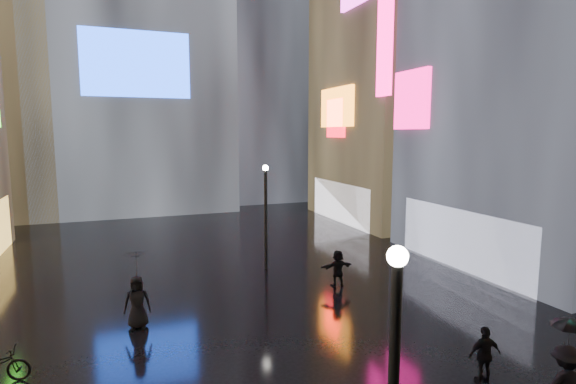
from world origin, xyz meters
TOP-DOWN VIEW (x-y plane):
  - ground at (0.00, 20.00)m, footprint 140.00×140.00m
  - building_right_far at (15.98, 30.00)m, footprint 10.28×12.00m
  - tower_flank_right at (9.00, 46.00)m, footprint 12.00×12.00m
  - lamp_far at (2.03, 20.44)m, footprint 0.30×0.30m
  - pedestrian_3 at (4.38, 8.55)m, footprint 0.97×0.54m
  - pedestrian_4 at (-4.25, 15.50)m, footprint 0.97×0.70m
  - pedestrian_5 at (4.21, 16.90)m, footprint 1.51×0.48m
  - umbrella_1 at (4.77, 6.53)m, footprint 1.11×1.11m
  - umbrella_2 at (-4.25, 15.50)m, footprint 1.38×1.38m

SIDE VIEW (x-z plane):
  - ground at x=0.00m, z-range 0.00..0.00m
  - pedestrian_3 at x=4.38m, z-range 0.00..1.57m
  - pedestrian_5 at x=4.21m, z-range 0.00..1.62m
  - pedestrian_4 at x=-4.25m, z-range 0.00..1.84m
  - umbrella_1 at x=4.77m, z-range 1.89..2.59m
  - umbrella_2 at x=-4.25m, z-range 1.84..2.74m
  - lamp_far at x=2.03m, z-range 0.34..5.54m
  - building_right_far at x=15.98m, z-range -0.02..27.98m
  - tower_flank_right at x=9.00m, z-range 0.00..34.00m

